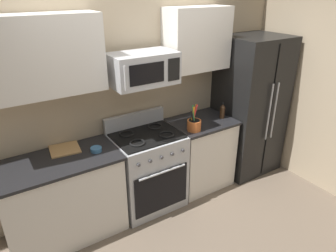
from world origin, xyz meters
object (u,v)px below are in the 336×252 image
object	(u,v)px
refrigerator	(250,106)
prep_bowl	(96,149)
range_oven	(147,169)
utensil_crock	(194,124)
cutting_board	(65,149)
microwave	(143,69)
bottle_soy	(222,111)

from	to	relation	value
refrigerator	prep_bowl	size ratio (longest dim) A/B	16.19
range_oven	prep_bowl	bearing A→B (deg)	-177.03
utensil_crock	cutting_board	world-z (taller)	utensil_crock
utensil_crock	cutting_board	xyz separation A→B (m)	(-1.40, 0.34, -0.07)
cutting_board	refrigerator	bearing A→B (deg)	-4.40
refrigerator	microwave	bearing A→B (deg)	178.41
utensil_crock	bottle_soy	world-z (taller)	utensil_crock
bottle_soy	cutting_board	bearing A→B (deg)	172.83
range_oven	cutting_board	xyz separation A→B (m)	(-0.86, 0.17, 0.44)
refrigerator	microwave	size ratio (longest dim) A/B	2.73
range_oven	microwave	xyz separation A→B (m)	(-0.00, 0.03, 1.19)
range_oven	microwave	distance (m)	1.20
refrigerator	cutting_board	size ratio (longest dim) A/B	6.49
refrigerator	cutting_board	distance (m)	2.46
range_oven	prep_bowl	world-z (taller)	range_oven
prep_bowl	cutting_board	bearing A→B (deg)	142.09
cutting_board	prep_bowl	xyz separation A→B (m)	(0.26, -0.20, 0.02)
cutting_board	range_oven	bearing A→B (deg)	-11.33
cutting_board	prep_bowl	distance (m)	0.33
prep_bowl	range_oven	bearing A→B (deg)	2.97
utensil_crock	range_oven	bearing A→B (deg)	163.00
utensil_crock	bottle_soy	bearing A→B (deg)	10.44
bottle_soy	prep_bowl	world-z (taller)	bottle_soy
cutting_board	bottle_soy	distance (m)	1.93
cutting_board	bottle_soy	world-z (taller)	bottle_soy
refrigerator	cutting_board	world-z (taller)	refrigerator
range_oven	cutting_board	distance (m)	0.98
bottle_soy	microwave	bearing A→B (deg)	174.81
range_oven	bottle_soy	size ratio (longest dim) A/B	5.34
refrigerator	range_oven	bearing A→B (deg)	179.38
microwave	prep_bowl	xyz separation A→B (m)	(-0.60, -0.06, -0.73)
refrigerator	bottle_soy	world-z (taller)	refrigerator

